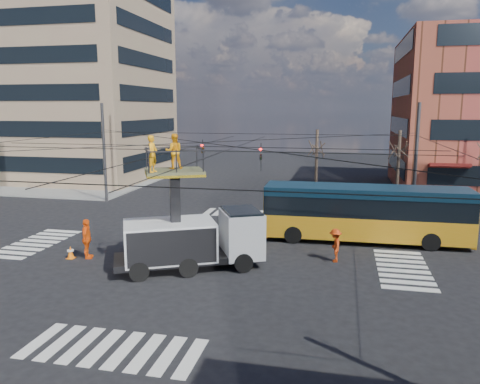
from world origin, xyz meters
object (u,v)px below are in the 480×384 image
traffic_cone (71,252)px  city_bus (365,212)px  worker_ground (87,239)px  flagger (335,245)px  utility_truck (193,226)px

traffic_cone → city_bus: bearing=23.6°
worker_ground → flagger: 12.61m
utility_truck → traffic_cone: (-6.61, 0.01, -1.77)m
city_bus → traffic_cone: (-14.83, -6.47, -1.40)m
worker_ground → flagger: (12.42, 2.18, -0.18)m
traffic_cone → flagger: (13.26, 2.39, 0.52)m
utility_truck → city_bus: 10.47m
city_bus → traffic_cone: 16.24m
utility_truck → flagger: size_ratio=4.30×
traffic_cone → flagger: size_ratio=0.38×
utility_truck → traffic_cone: bearing=153.4°
utility_truck → traffic_cone: size_ratio=11.30×
traffic_cone → worker_ground: size_ratio=0.31×
traffic_cone → worker_ground: worker_ground is taller
traffic_cone → flagger: flagger is taller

